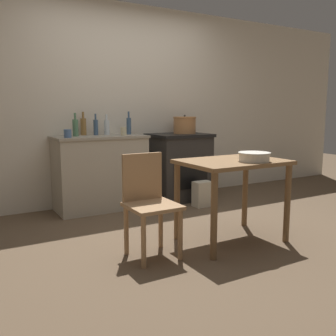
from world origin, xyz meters
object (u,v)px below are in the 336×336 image
object	(u,v)px
work_table	(232,174)
chair	(149,201)
flour_sack	(202,194)
bottle_center_left	(129,126)
stove	(179,166)
bottle_mid_left	(75,127)
bottle_far_left	(83,126)
bottle_center	(96,127)
mixing_bowl_large	(254,156)
cup_center_right	(68,134)
stock_pot	(185,125)
cup_mid_right	(124,131)
bottle_left	(107,127)

from	to	relation	value
work_table	chair	distance (m)	0.84
flour_sack	bottle_center_left	distance (m)	1.27
stove	bottle_mid_left	bearing A→B (deg)	177.02
bottle_far_left	bottle_center	size ratio (longest dim) A/B	1.09
chair	mixing_bowl_large	size ratio (longest dim) A/B	2.98
bottle_center	cup_center_right	xyz separation A→B (m)	(-0.41, -0.25, -0.05)
mixing_bowl_large	bottle_mid_left	world-z (taller)	bottle_mid_left
bottle_center_left	bottle_center	xyz separation A→B (m)	(-0.42, 0.05, -0.01)
bottle_mid_left	bottle_center	xyz separation A→B (m)	(0.28, 0.09, -0.00)
bottle_center_left	cup_center_right	xyz separation A→B (m)	(-0.83, -0.19, -0.06)
chair	stock_pot	distance (m)	2.16
work_table	chair	bearing A→B (deg)	174.57
bottle_mid_left	cup_center_right	size ratio (longest dim) A/B	2.98
bottle_center_left	cup_mid_right	world-z (taller)	bottle_center_left
flour_sack	bottle_center_left	size ratio (longest dim) A/B	1.11
stove	bottle_left	size ratio (longest dim) A/B	3.54
work_table	bottle_center	size ratio (longest dim) A/B	3.58
work_table	bottle_left	size ratio (longest dim) A/B	3.69
cup_mid_right	work_table	bearing A→B (deg)	-76.32
work_table	chair	world-z (taller)	chair
work_table	bottle_center	bearing A→B (deg)	109.95
work_table	bottle_center	world-z (taller)	bottle_center
bottle_center_left	cup_center_right	bearing A→B (deg)	-167.02
cup_mid_right	bottle_mid_left	bearing A→B (deg)	165.91
bottle_center	flour_sack	bearing A→B (deg)	-29.63
stock_pot	bottle_left	world-z (taller)	bottle_left
bottle_center_left	bottle_center	bearing A→B (deg)	172.62
work_table	cup_mid_right	size ratio (longest dim) A/B	9.20
mixing_bowl_large	cup_center_right	bearing A→B (deg)	124.11
bottle_left	bottle_mid_left	size ratio (longest dim) A/B	0.93
flour_sack	bottle_far_left	size ratio (longest dim) A/B	1.12
flour_sack	cup_mid_right	world-z (taller)	cup_mid_right
flour_sack	bottle_far_left	world-z (taller)	bottle_far_left
mixing_bowl_large	stock_pot	bearing A→B (deg)	76.40
bottle_mid_left	cup_center_right	distance (m)	0.22
stove	bottle_center	distance (m)	1.24
chair	flour_sack	size ratio (longest dim) A/B	2.67
stove	cup_center_right	world-z (taller)	cup_center_right
work_table	mixing_bowl_large	xyz separation A→B (m)	(0.10, -0.17, 0.18)
stock_pot	bottle_mid_left	bearing A→B (deg)	177.90
stove	bottle_center	size ratio (longest dim) A/B	3.43
cup_center_right	bottle_mid_left	bearing A→B (deg)	49.19
stock_pot	bottle_center	world-z (taller)	bottle_center
work_table	bottle_left	xyz separation A→B (m)	(-0.51, 1.81, 0.37)
bottle_far_left	work_table	bearing A→B (deg)	-67.03
stove	mixing_bowl_large	xyz separation A→B (m)	(-0.34, -1.82, 0.36)
work_table	bottle_far_left	world-z (taller)	bottle_far_left
bottle_center	mixing_bowl_large	bearing A→B (deg)	-69.02
mixing_bowl_large	bottle_center_left	world-z (taller)	bottle_center_left
bottle_center_left	bottle_left	bearing A→B (deg)	167.87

